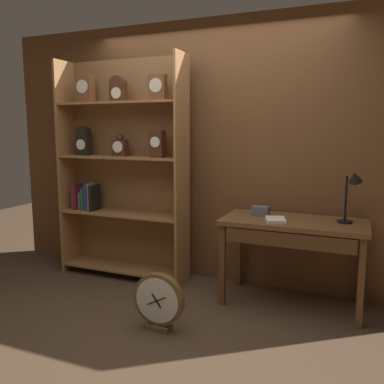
% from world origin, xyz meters
% --- Properties ---
extents(ground_plane, '(10.00, 10.00, 0.00)m').
position_xyz_m(ground_plane, '(0.00, 0.00, 0.00)').
color(ground_plane, '#4C3826').
extents(back_wood_panel, '(4.80, 0.05, 2.60)m').
position_xyz_m(back_wood_panel, '(0.00, 1.30, 1.30)').
color(back_wood_panel, brown).
rests_on(back_wood_panel, ground).
extents(bookshelf, '(1.37, 0.32, 2.24)m').
position_xyz_m(bookshelf, '(-0.91, 1.01, 1.15)').
color(bookshelf, '#9E6B3D').
rests_on(bookshelf, ground).
extents(workbench, '(1.22, 0.60, 0.76)m').
position_xyz_m(workbench, '(0.86, 0.92, 0.67)').
color(workbench, brown).
rests_on(workbench, ground).
extents(desk_lamp, '(0.19, 0.19, 0.45)m').
position_xyz_m(desk_lamp, '(1.31, 0.96, 1.05)').
color(desk_lamp, black).
rests_on(desk_lamp, workbench).
extents(toolbox_small, '(0.15, 0.10, 0.09)m').
position_xyz_m(toolbox_small, '(0.55, 1.00, 0.81)').
color(toolbox_small, '#595960').
rests_on(toolbox_small, workbench).
extents(open_repair_manual, '(0.22, 0.26, 0.02)m').
position_xyz_m(open_repair_manual, '(0.73, 0.84, 0.77)').
color(open_repair_manual, silver).
rests_on(open_repair_manual, workbench).
extents(round_clock_large, '(0.41, 0.11, 0.45)m').
position_xyz_m(round_clock_large, '(0.00, 0.06, 0.23)').
color(round_clock_large, brown).
rests_on(round_clock_large, ground).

